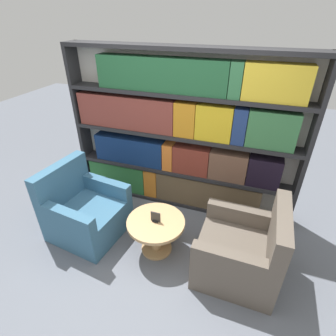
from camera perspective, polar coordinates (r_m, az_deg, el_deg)
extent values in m
plane|color=slate|center=(3.25, -4.66, -20.49)|extent=(14.00, 14.00, 0.00)
cube|color=silver|center=(3.65, 3.46, 7.84)|extent=(3.13, 0.05, 2.21)
cube|color=#262628|center=(4.21, -17.93, 9.56)|extent=(0.05, 0.30, 2.21)
cube|color=#262628|center=(3.49, 27.92, 2.89)|extent=(0.05, 0.30, 2.21)
cube|color=#262628|center=(4.10, 2.49, -6.81)|extent=(3.03, 0.30, 0.05)
cube|color=#262628|center=(3.80, 2.67, -0.53)|extent=(3.03, 0.30, 0.05)
cube|color=#262628|center=(3.54, 2.89, 7.09)|extent=(3.03, 0.30, 0.05)
cube|color=#262628|center=(3.36, 3.14, 15.72)|extent=(3.03, 0.30, 0.05)
cube|color=#262628|center=(3.26, 3.43, 24.68)|extent=(3.03, 0.30, 0.05)
cube|color=#2C6E35|center=(4.28, -10.60, -1.50)|extent=(0.93, 0.20, 0.45)
cube|color=orange|center=(4.06, -3.48, -2.95)|extent=(0.20, 0.20, 0.45)
cube|color=brown|center=(3.86, 8.37, -5.25)|extent=(1.49, 0.20, 0.45)
cube|color=navy|center=(3.93, -8.25, 4.00)|extent=(1.06, 0.20, 0.39)
cube|color=orange|center=(3.71, 0.21, 2.64)|extent=(0.15, 0.20, 0.39)
cube|color=maroon|center=(3.63, 5.13, 1.81)|extent=(0.50, 0.20, 0.39)
cube|color=brown|center=(3.57, 12.94, 0.48)|extent=(0.49, 0.20, 0.39)
cube|color=black|center=(3.57, 20.18, -0.77)|extent=(0.41, 0.20, 0.39)
cube|color=brown|center=(3.71, -9.04, 11.99)|extent=(1.40, 0.20, 0.45)
cube|color=orange|center=(3.41, 3.89, 10.60)|extent=(0.27, 0.20, 0.45)
cube|color=gold|center=(3.34, 10.06, 9.74)|extent=(0.45, 0.20, 0.45)
cube|color=navy|center=(3.31, 15.40, 8.90)|extent=(0.16, 0.20, 0.45)
cube|color=#377242|center=(3.32, 21.71, 7.80)|extent=(0.56, 0.20, 0.45)
cube|color=#225933|center=(3.37, -1.62, 19.73)|extent=(1.65, 0.20, 0.40)
cube|color=#316E43|center=(3.17, 14.66, 18.08)|extent=(0.14, 0.20, 0.40)
cube|color=gold|center=(3.16, 22.53, 16.77)|extent=(0.69, 0.20, 0.40)
cube|color=#386684|center=(3.63, -16.82, -10.53)|extent=(0.93, 0.92, 0.42)
cube|color=#386684|center=(3.58, -22.16, -2.94)|extent=(0.24, 0.83, 0.51)
cube|color=#386684|center=(3.22, -20.81, -10.26)|extent=(0.71, 0.20, 0.20)
cube|color=#386684|center=(3.60, -13.13, -3.96)|extent=(0.71, 0.20, 0.20)
cube|color=brown|center=(3.14, 14.56, -18.26)|extent=(0.86, 0.84, 0.42)
cube|color=brown|center=(2.83, 23.00, -13.19)|extent=(0.16, 0.82, 0.51)
cube|color=brown|center=(3.18, 14.92, -9.66)|extent=(0.70, 0.14, 0.20)
cube|color=brown|center=(2.67, 12.84, -19.03)|extent=(0.70, 0.14, 0.20)
cylinder|color=tan|center=(3.26, -2.57, -14.67)|extent=(0.12, 0.12, 0.42)
cylinder|color=tan|center=(3.40, -2.50, -16.94)|extent=(0.37, 0.37, 0.03)
cylinder|color=tan|center=(3.10, -2.67, -11.73)|extent=(0.68, 0.68, 0.04)
cube|color=black|center=(3.08, -2.69, -11.39)|extent=(0.07, 0.06, 0.01)
cube|color=#2D2D2D|center=(3.05, -2.71, -10.57)|extent=(0.12, 0.01, 0.13)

